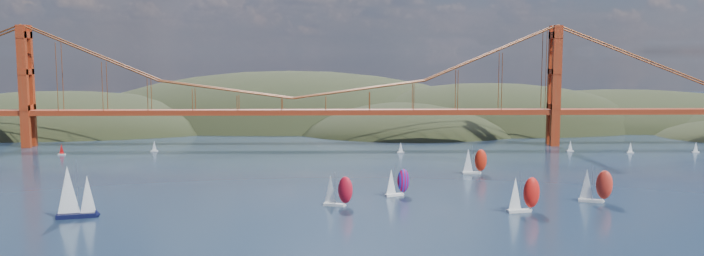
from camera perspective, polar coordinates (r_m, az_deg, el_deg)
name	(u,v)px	position (r m, az deg, el deg)	size (l,w,h in m)	color
headlands	(378,144)	(415.42, 2.16, -1.33)	(725.00, 225.00, 96.00)	black
bridge	(289,76)	(313.52, -5.27, 4.35)	(552.00, 12.00, 55.00)	maroon
sloop_navy	(74,192)	(192.80, -22.12, -4.98)	(10.33, 6.85, 15.35)	black
racer_0	(338,190)	(192.61, -1.21, -5.18)	(8.65, 5.30, 9.68)	silver
racer_1	(523,194)	(191.12, 14.03, -5.31)	(9.56, 5.22, 10.71)	silver
racer_2	(595,185)	(209.45, 19.55, -4.48)	(9.52, 5.78, 10.66)	silver
racer_3	(474,161)	(246.45, 10.12, -2.70)	(8.67, 3.52, 9.98)	silver
racer_rwb	(397,182)	(206.71, 3.76, -4.47)	(8.15, 5.54, 9.12)	white
distant_boat_2	(62,149)	(312.14, -23.00, -1.64)	(3.00, 2.00, 4.70)	silver
distant_boat_3	(154,146)	(309.06, -16.11, -1.46)	(3.00, 2.00, 4.70)	silver
distant_boat_4	(570,146)	(311.88, 17.69, -1.44)	(3.00, 2.00, 4.70)	silver
distant_boat_5	(630,148)	(315.41, 22.14, -1.52)	(3.00, 2.00, 4.70)	silver
distant_boat_6	(696,147)	(328.73, 26.67, -1.43)	(3.00, 2.00, 4.70)	silver
distant_boat_8	(401,147)	(293.71, 4.07, -1.62)	(3.00, 2.00, 4.70)	silver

